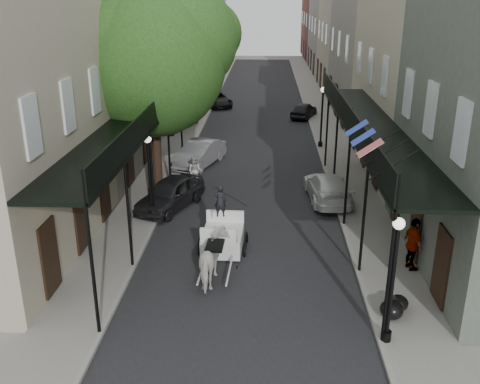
# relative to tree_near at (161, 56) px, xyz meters

# --- Properties ---
(ground) EXTENTS (140.00, 140.00, 0.00)m
(ground) POSITION_rel_tree_near_xyz_m (4.20, -10.18, -6.49)
(ground) COLOR gray
(ground) RESTS_ON ground
(road) EXTENTS (8.00, 90.00, 0.01)m
(road) POSITION_rel_tree_near_xyz_m (4.20, 9.82, -6.48)
(road) COLOR black
(road) RESTS_ON ground
(sidewalk_left) EXTENTS (2.20, 90.00, 0.12)m
(sidewalk_left) POSITION_rel_tree_near_xyz_m (-0.80, 9.82, -6.43)
(sidewalk_left) COLOR gray
(sidewalk_left) RESTS_ON ground
(sidewalk_right) EXTENTS (2.20, 90.00, 0.12)m
(sidewalk_right) POSITION_rel_tree_near_xyz_m (9.20, 9.82, -6.43)
(sidewalk_right) COLOR gray
(sidewalk_right) RESTS_ON ground
(building_row_left) EXTENTS (5.00, 80.00, 10.50)m
(building_row_left) POSITION_rel_tree_near_xyz_m (-4.40, 19.82, -1.24)
(building_row_left) COLOR #A79F85
(building_row_left) RESTS_ON ground
(building_row_right) EXTENTS (5.00, 80.00, 10.50)m
(building_row_right) POSITION_rel_tree_near_xyz_m (12.80, 19.82, -1.24)
(building_row_right) COLOR gray
(building_row_right) RESTS_ON ground
(gallery_left) EXTENTS (2.20, 18.05, 4.88)m
(gallery_left) POSITION_rel_tree_near_xyz_m (-0.59, -3.20, -2.44)
(gallery_left) COLOR black
(gallery_left) RESTS_ON sidewalk_left
(gallery_right) EXTENTS (2.20, 18.05, 4.88)m
(gallery_right) POSITION_rel_tree_near_xyz_m (8.99, -3.20, -2.44)
(gallery_right) COLOR black
(gallery_right) RESTS_ON sidewalk_right
(tree_near) EXTENTS (7.31, 6.80, 9.63)m
(tree_near) POSITION_rel_tree_near_xyz_m (0.00, 0.00, 0.00)
(tree_near) COLOR #382619
(tree_near) RESTS_ON sidewalk_left
(tree_far) EXTENTS (6.45, 6.00, 8.61)m
(tree_far) POSITION_rel_tree_near_xyz_m (-0.05, 14.00, -0.65)
(tree_far) COLOR #382619
(tree_far) RESTS_ON sidewalk_left
(lamppost_right_near) EXTENTS (0.32, 0.32, 3.71)m
(lamppost_right_near) POSITION_rel_tree_near_xyz_m (8.30, -12.18, -4.44)
(lamppost_right_near) COLOR black
(lamppost_right_near) RESTS_ON sidewalk_right
(lamppost_left) EXTENTS (0.32, 0.32, 3.71)m
(lamppost_left) POSITION_rel_tree_near_xyz_m (0.10, -4.18, -4.44)
(lamppost_left) COLOR black
(lamppost_left) RESTS_ON sidewalk_left
(lamppost_right_far) EXTENTS (0.32, 0.32, 3.71)m
(lamppost_right_far) POSITION_rel_tree_near_xyz_m (8.30, 7.82, -4.44)
(lamppost_right_far) COLOR black
(lamppost_right_far) RESTS_ON sidewalk_right
(horse) EXTENTS (1.00, 2.08, 1.73)m
(horse) POSITION_rel_tree_near_xyz_m (3.22, -9.00, -5.62)
(horse) COLOR silver
(horse) RESTS_ON ground
(carriage) EXTENTS (1.86, 2.60, 2.89)m
(carriage) POSITION_rel_tree_near_xyz_m (3.32, -6.31, -5.37)
(carriage) COLOR black
(carriage) RESTS_ON ground
(pedestrian_walking) EXTENTS (0.84, 0.71, 1.52)m
(pedestrian_walking) POSITION_rel_tree_near_xyz_m (1.32, 0.57, -5.73)
(pedestrian_walking) COLOR beige
(pedestrian_walking) RESTS_ON ground
(pedestrian_sidewalk_left) EXTENTS (1.34, 1.22, 1.81)m
(pedestrian_sidewalk_left) POSITION_rel_tree_near_xyz_m (-1.50, 9.96, -5.46)
(pedestrian_sidewalk_left) COLOR gray
(pedestrian_sidewalk_left) RESTS_ON sidewalk_left
(pedestrian_sidewalk_right) EXTENTS (0.71, 1.20, 1.92)m
(pedestrian_sidewalk_right) POSITION_rel_tree_near_xyz_m (10.00, -8.00, -5.41)
(pedestrian_sidewalk_right) COLOR gray
(pedestrian_sidewalk_right) RESTS_ON sidewalk_right
(car_left_near) EXTENTS (3.09, 4.46, 1.41)m
(car_left_near) POSITION_rel_tree_near_xyz_m (0.60, -2.52, -5.78)
(car_left_near) COLOR black
(car_left_near) RESTS_ON ground
(car_left_mid) EXTENTS (2.82, 4.53, 1.41)m
(car_left_mid) POSITION_rel_tree_near_xyz_m (1.15, 3.82, -5.78)
(car_left_mid) COLOR gray
(car_left_mid) RESTS_ON ground
(car_left_far) EXTENTS (3.36, 4.78, 1.21)m
(car_left_far) POSITION_rel_tree_near_xyz_m (0.60, 20.56, -5.88)
(car_left_far) COLOR black
(car_left_far) RESTS_ON ground
(car_right_near) EXTENTS (2.14, 4.55, 1.28)m
(car_right_near) POSITION_rel_tree_near_xyz_m (7.80, -1.18, -5.85)
(car_right_near) COLOR silver
(car_right_near) RESTS_ON ground
(car_right_far) EXTENTS (2.51, 3.81, 1.20)m
(car_right_far) POSITION_rel_tree_near_xyz_m (7.80, 16.50, -5.89)
(car_right_far) COLOR black
(car_right_far) RESTS_ON ground
(trash_bags) EXTENTS (0.95, 1.10, 0.59)m
(trash_bags) POSITION_rel_tree_near_xyz_m (8.78, -10.92, -6.09)
(trash_bags) COLOR black
(trash_bags) RESTS_ON sidewalk_right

